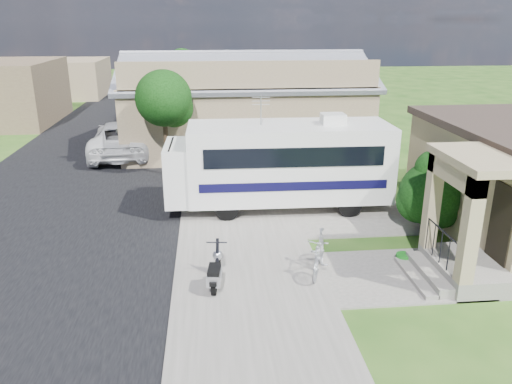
{
  "coord_description": "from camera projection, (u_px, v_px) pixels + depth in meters",
  "views": [
    {
      "loc": [
        -1.98,
        -12.51,
        6.53
      ],
      "look_at": [
        -0.5,
        2.5,
        1.3
      ],
      "focal_mm": 35.0,
      "sensor_mm": 36.0,
      "label": 1
    }
  ],
  "objects": [
    {
      "name": "motorhome",
      "position": [
        281.0,
        162.0,
        17.71
      ],
      "size": [
        7.92,
        2.68,
        4.04
      ],
      "rotation": [
        0.0,
        0.0,
        -0.02
      ],
      "color": "white",
      "rests_on": "ground"
    },
    {
      "name": "walk_slab",
      "position": [
        398.0,
        275.0,
        13.42
      ],
      "size": [
        4.0,
        3.0,
        0.05
      ],
      "primitive_type": "cube",
      "color": "slate",
      "rests_on": "ground"
    },
    {
      "name": "distant_bldg_near",
      "position": [
        59.0,
        78.0,
        44.14
      ],
      "size": [
        8.0,
        7.0,
        3.2
      ],
      "primitive_type": "cube",
      "color": "#836B52",
      "rests_on": "ground"
    },
    {
      "name": "sidewalk_slab",
      "position": [
        230.0,
        166.0,
        23.39
      ],
      "size": [
        4.0,
        80.0,
        0.06
      ],
      "primitive_type": "cube",
      "color": "slate",
      "rests_on": "ground"
    },
    {
      "name": "ground",
      "position": [
        282.0,
        264.0,
        14.09
      ],
      "size": [
        120.0,
        120.0,
        0.0
      ],
      "primitive_type": "plane",
      "color": "#1F4913"
    },
    {
      "name": "garden_hose",
      "position": [
        404.0,
        258.0,
        14.18
      ],
      "size": [
        0.44,
        0.44,
        0.2
      ],
      "primitive_type": "cylinder",
      "color": "#16721A",
      "rests_on": "ground"
    },
    {
      "name": "scooter",
      "position": [
        215.0,
        272.0,
        12.68
      ],
      "size": [
        0.57,
        1.55,
        1.02
      ],
      "rotation": [
        0.0,
        0.0,
        -0.12
      ],
      "color": "black",
      "rests_on": "ground"
    },
    {
      "name": "street_tree_a",
      "position": [
        166.0,
        101.0,
        21.19
      ],
      "size": [
        2.44,
        2.4,
        4.58
      ],
      "color": "#312315",
      "rests_on": "ground"
    },
    {
      "name": "pickup_truck",
      "position": [
        123.0,
        138.0,
        25.15
      ],
      "size": [
        3.25,
        6.4,
        1.74
      ],
      "primitive_type": "imported",
      "rotation": [
        0.0,
        0.0,
        3.2
      ],
      "color": "white",
      "rests_on": "ground"
    },
    {
      "name": "warehouse",
      "position": [
        244.0,
        109.0,
        26.57
      ],
      "size": [
        12.5,
        8.4,
        5.04
      ],
      "color": "#836B52",
      "rests_on": "ground"
    },
    {
      "name": "van",
      "position": [
        141.0,
        113.0,
        31.98
      ],
      "size": [
        3.43,
        6.12,
        1.68
      ],
      "primitive_type": "imported",
      "rotation": [
        0.0,
        0.0,
        0.2
      ],
      "color": "white",
      "rests_on": "ground"
    },
    {
      "name": "street_tree_c",
      "position": [
        184.0,
        65.0,
        39.1
      ],
      "size": [
        2.44,
        2.4,
        4.42
      ],
      "color": "#312315",
      "rests_on": "ground"
    },
    {
      "name": "driveway_slab",
      "position": [
        304.0,
        205.0,
        18.45
      ],
      "size": [
        7.0,
        6.0,
        0.05
      ],
      "primitive_type": "cube",
      "color": "slate",
      "rests_on": "ground"
    },
    {
      "name": "street_tree_b",
      "position": [
        178.0,
        73.0,
        30.55
      ],
      "size": [
        2.44,
        2.4,
        4.73
      ],
      "color": "#312315",
      "rests_on": "ground"
    },
    {
      "name": "shrub",
      "position": [
        433.0,
        191.0,
        15.78
      ],
      "size": [
        2.24,
        2.14,
        2.75
      ],
      "color": "#312315",
      "rests_on": "ground"
    },
    {
      "name": "street_slab",
      "position": [
        88.0,
        170.0,
        22.79
      ],
      "size": [
        9.0,
        80.0,
        0.02
      ],
      "primitive_type": "cube",
      "color": "black",
      "rests_on": "ground"
    },
    {
      "name": "bicycle",
      "position": [
        319.0,
        255.0,
        13.35
      ],
      "size": [
        1.14,
        1.96,
        1.14
      ],
      "primitive_type": "imported",
      "rotation": [
        0.0,
        0.0,
        -0.35
      ],
      "color": "#AEAFB6",
      "rests_on": "ground"
    }
  ]
}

